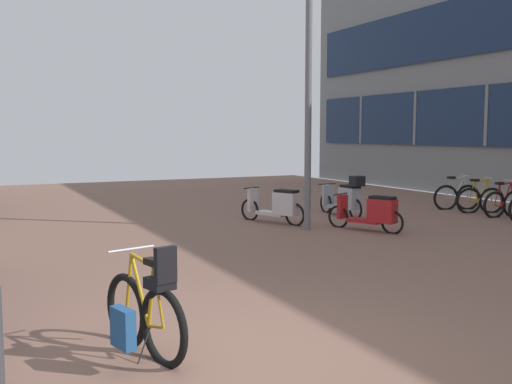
{
  "coord_description": "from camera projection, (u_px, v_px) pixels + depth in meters",
  "views": [
    {
      "loc": [
        -2.18,
        -4.76,
        2.02
      ],
      "look_at": [
        1.84,
        3.45,
        1.11
      ],
      "focal_mm": 41.27,
      "sensor_mm": 36.0,
      "label": 1
    }
  ],
  "objects": [
    {
      "name": "bicycle_rack_06",
      "position": [
        457.0,
        197.0,
        15.65
      ],
      "size": [
        1.26,
        0.54,
        0.96
      ],
      "color": "black",
      "rests_on": "ground"
    },
    {
      "name": "ground",
      "position": [
        367.0,
        333.0,
        6.04
      ],
      "size": [
        21.0,
        40.0,
        0.13
      ],
      "color": "#2C202C"
    },
    {
      "name": "bicycle_rack_05",
      "position": [
        480.0,
        200.0,
        14.96
      ],
      "size": [
        1.23,
        0.55,
        0.94
      ],
      "color": "black",
      "rests_on": "ground"
    },
    {
      "name": "scooter_near",
      "position": [
        373.0,
        212.0,
        12.14
      ],
      "size": [
        0.9,
        1.64,
        0.77
      ],
      "color": "black",
      "rests_on": "ground"
    },
    {
      "name": "lamp_post",
      "position": [
        309.0,
        60.0,
        12.06
      ],
      "size": [
        0.2,
        0.52,
        6.38
      ],
      "color": "slate",
      "rests_on": "ground"
    },
    {
      "name": "scooter_mid",
      "position": [
        278.0,
        205.0,
        13.2
      ],
      "size": [
        0.9,
        1.71,
        0.8
      ],
      "color": "black",
      "rests_on": "ground"
    },
    {
      "name": "scooter_far",
      "position": [
        346.0,
        198.0,
        14.28
      ],
      "size": [
        0.52,
        1.79,
        1.05
      ],
      "color": "black",
      "rests_on": "ground"
    },
    {
      "name": "bicycle_rack_04",
      "position": [
        504.0,
        204.0,
        14.24
      ],
      "size": [
        1.26,
        0.48,
        0.93
      ],
      "color": "black",
      "rests_on": "ground"
    },
    {
      "name": "bicycle_foreground",
      "position": [
        144.0,
        314.0,
        5.33
      ],
      "size": [
        0.58,
        1.36,
        1.09
      ],
      "color": "black",
      "rests_on": "ground"
    }
  ]
}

